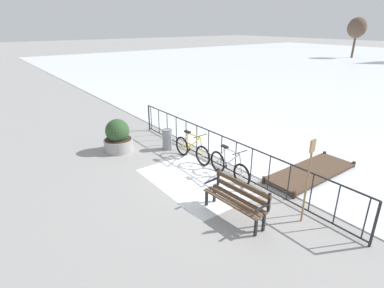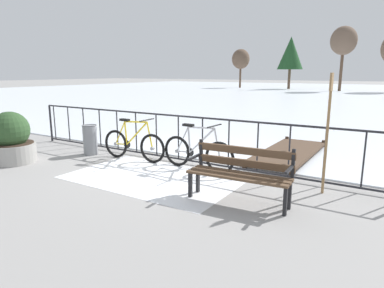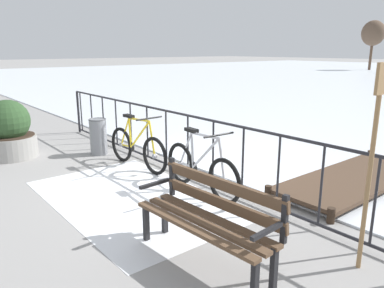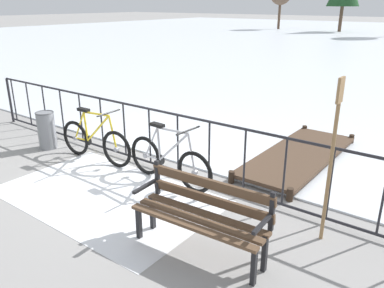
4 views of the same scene
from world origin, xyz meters
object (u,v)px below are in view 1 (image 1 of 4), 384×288
Objects in this scene: bicycle_near_railing at (229,167)px; bicycle_second at (192,150)px; park_bench at (237,197)px; planter_with_shrub at (118,137)px; trash_bin at (167,139)px; oar_upright at (308,176)px.

bicycle_near_railing is 1.66m from bicycle_second.
bicycle_second is 1.05× the size of park_bench.
planter_with_shrub reaches higher than trash_bin.
bicycle_second is at bearing 36.11° from planter_with_shrub.
bicycle_second is at bearing 6.36° from trash_bin.
bicycle_second reaches higher than trash_bin.
bicycle_second is 3.28m from park_bench.
bicycle_second reaches higher than park_bench.
bicycle_near_railing is 2.34× the size of trash_bin.
park_bench is at bearing -134.63° from oar_upright.
planter_with_shrub is (-2.17, -1.59, 0.14)m from bicycle_second.
oar_upright reaches higher than planter_with_shrub.
planter_with_shrub is at bearing -121.96° from trash_bin.
bicycle_near_railing is at bearing 142.36° from park_bench.
trash_bin is at bearing 58.04° from planter_with_shrub.
planter_with_shrub is (-3.83, -1.68, 0.14)m from bicycle_near_railing.
trash_bin is (-4.39, 0.89, -0.14)m from park_bench.
oar_upright is at bearing 0.25° from bicycle_second.
bicycle_second is 1.49× the size of planter_with_shrub.
trash_bin is 0.37× the size of oar_upright.
bicycle_second is 0.86× the size of oar_upright.
bicycle_near_railing is 1.85m from park_bench.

